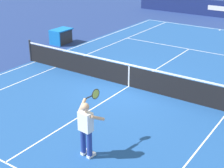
{
  "coord_description": "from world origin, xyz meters",
  "views": [
    {
      "loc": [
        11.08,
        6.75,
        5.56
      ],
      "look_at": [
        1.96,
        0.49,
        0.9
      ],
      "focal_mm": 54.35,
      "sensor_mm": 36.0,
      "label": 1
    }
  ],
  "objects": [
    {
      "name": "tennis_net",
      "position": [
        0.0,
        0.0,
        0.49
      ],
      "size": [
        0.1,
        11.7,
        1.08
      ],
      "color": "#2D2D33",
      "rests_on": "ground_plane"
    },
    {
      "name": "equipment_cart_tarped",
      "position": [
        -3.23,
        -6.68,
        0.44
      ],
      "size": [
        1.25,
        0.84,
        0.85
      ],
      "color": "#2D2D33",
      "rests_on": "ground_plane"
    },
    {
      "name": "court_line_markings",
      "position": [
        0.0,
        0.0,
        0.0
      ],
      "size": [
        23.85,
        11.05,
        0.01
      ],
      "color": "white",
      "rests_on": "ground_plane"
    },
    {
      "name": "ground_plane",
      "position": [
        0.0,
        0.0,
        0.0
      ],
      "size": [
        60.0,
        60.0,
        0.0
      ],
      "primitive_type": "plane",
      "color": "navy"
    },
    {
      "name": "court_slab",
      "position": [
        0.0,
        0.0,
        0.0
      ],
      "size": [
        24.2,
        11.4,
        0.0
      ],
      "primitive_type": "cube",
      "color": "#1E4C93",
      "rests_on": "ground_plane"
    },
    {
      "name": "tennis_player_near",
      "position": [
        4.85,
        1.64,
        0.93
      ],
      "size": [
        1.11,
        0.77,
        1.7
      ],
      "color": "navy",
      "rests_on": "ground_plane"
    },
    {
      "name": "tennis_ball",
      "position": [
        3.65,
        0.63,
        0.03
      ],
      "size": [
        0.07,
        0.07,
        0.07
      ],
      "primitive_type": "sphere",
      "color": "#CCE01E",
      "rests_on": "ground_plane"
    }
  ]
}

